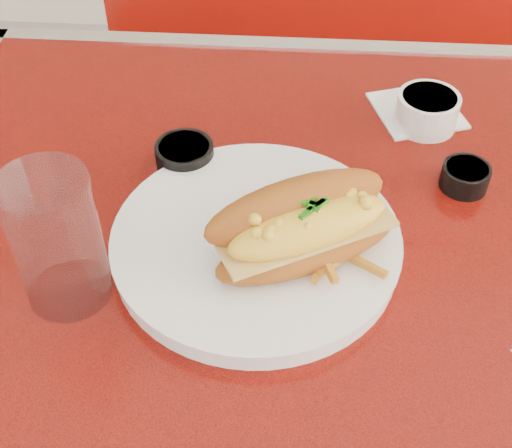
# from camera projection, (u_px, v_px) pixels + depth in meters

# --- Properties ---
(diner_table) EXTENTS (1.23, 0.83, 0.77)m
(diner_table) POSITION_uv_depth(u_px,v_px,m) (407.00, 340.00, 0.87)
(diner_table) COLOR red
(diner_table) RESTS_ON ground
(booth_bench_far) EXTENTS (1.20, 0.51, 0.90)m
(booth_bench_far) POSITION_uv_depth(u_px,v_px,m) (358.00, 137.00, 1.66)
(booth_bench_far) COLOR maroon
(booth_bench_far) RESTS_ON ground
(dinner_plate) EXTENTS (0.37, 0.37, 0.02)m
(dinner_plate) POSITION_uv_depth(u_px,v_px,m) (256.00, 243.00, 0.74)
(dinner_plate) COLOR white
(dinner_plate) RESTS_ON diner_table
(mac_hoagie) EXTENTS (0.22, 0.17, 0.09)m
(mac_hoagie) POSITION_uv_depth(u_px,v_px,m) (303.00, 226.00, 0.69)
(mac_hoagie) COLOR #A5581A
(mac_hoagie) RESTS_ON dinner_plate
(fries_pile) EXTENTS (0.10, 0.09, 0.03)m
(fries_pile) POSITION_uv_depth(u_px,v_px,m) (328.00, 239.00, 0.72)
(fries_pile) COLOR orange
(fries_pile) RESTS_ON dinner_plate
(fork) EXTENTS (0.02, 0.15, 0.00)m
(fork) POSITION_uv_depth(u_px,v_px,m) (319.00, 253.00, 0.72)
(fork) COLOR silver
(fork) RESTS_ON dinner_plate
(gravy_ramekin) EXTENTS (0.09, 0.09, 0.04)m
(gravy_ramekin) POSITION_uv_depth(u_px,v_px,m) (427.00, 110.00, 0.89)
(gravy_ramekin) COLOR white
(gravy_ramekin) RESTS_ON diner_table
(sauce_cup_left) EXTENTS (0.08, 0.08, 0.03)m
(sauce_cup_left) POSITION_uv_depth(u_px,v_px,m) (185.00, 156.00, 0.83)
(sauce_cup_left) COLOR black
(sauce_cup_left) RESTS_ON diner_table
(sauce_cup_right) EXTENTS (0.07, 0.07, 0.03)m
(sauce_cup_right) POSITION_uv_depth(u_px,v_px,m) (465.00, 176.00, 0.81)
(sauce_cup_right) COLOR black
(sauce_cup_right) RESTS_ON diner_table
(water_tumbler) EXTENTS (0.09, 0.09, 0.15)m
(water_tumbler) POSITION_uv_depth(u_px,v_px,m) (57.00, 240.00, 0.66)
(water_tumbler) COLOR #C1E1F8
(water_tumbler) RESTS_ON diner_table
(paper_napkin) EXTENTS (0.13, 0.13, 0.00)m
(paper_napkin) POSITION_uv_depth(u_px,v_px,m) (417.00, 110.00, 0.92)
(paper_napkin) COLOR white
(paper_napkin) RESTS_ON diner_table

